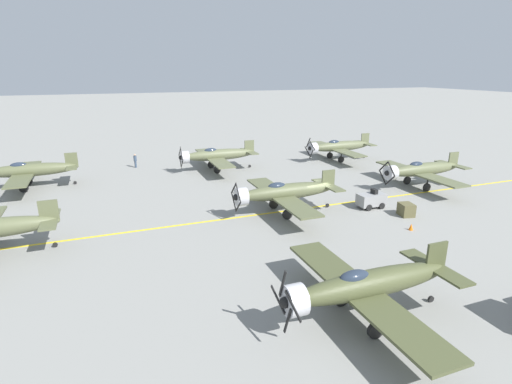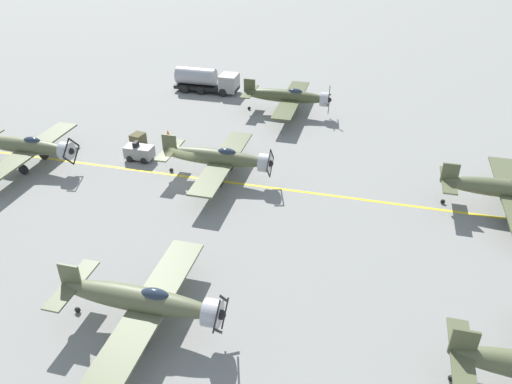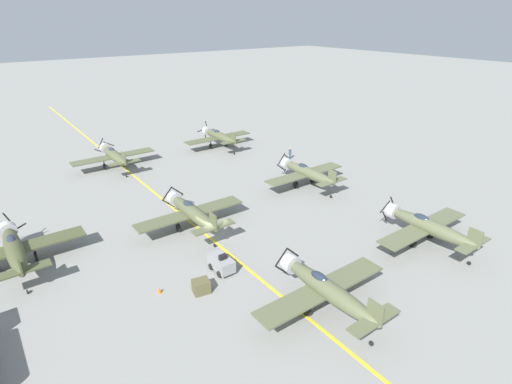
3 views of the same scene
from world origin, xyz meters
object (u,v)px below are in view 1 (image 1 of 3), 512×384
(airplane_mid_left, at_px, (366,285))
(airplane_near_right, at_px, (338,147))
(ground_crew_walking, at_px, (135,160))
(airplane_mid_right, at_px, (216,155))
(airplane_far_right, at_px, (27,171))
(supply_crate_by_tanker, at_px, (406,210))
(tow_tractor, at_px, (371,200))
(traffic_cone, at_px, (411,227))
(airplane_near_center, at_px, (421,170))
(airplane_mid_center, at_px, (284,192))

(airplane_mid_left, distance_m, airplane_near_right, 38.54)
(airplane_mid_left, height_order, ground_crew_walking, airplane_mid_left)
(airplane_mid_right, relative_size, airplane_far_right, 1.00)
(airplane_mid_right, xyz_separation_m, airplane_near_right, (-0.46, -17.80, 0.00))
(airplane_near_right, distance_m, supply_crate_by_tanker, 22.69)
(airplane_far_right, height_order, tow_tractor, airplane_far_right)
(ground_crew_walking, distance_m, supply_crate_by_tanker, 34.63)
(airplane_mid_right, xyz_separation_m, traffic_cone, (-25.00, -9.38, -1.74))
(ground_crew_walking, bearing_deg, airplane_near_right, -102.11)
(airplane_mid_right, distance_m, tow_tractor, 21.57)
(airplane_near_center, height_order, tow_tractor, airplane_near_center)
(airplane_mid_left, height_order, supply_crate_by_tanker, airplane_mid_left)
(airplane_near_right, relative_size, supply_crate_by_tanker, 8.87)
(airplane_mid_right, bearing_deg, airplane_near_center, -123.86)
(airplane_far_right, bearing_deg, airplane_near_center, -100.82)
(airplane_far_right, bearing_deg, supply_crate_by_tanker, -113.86)
(airplane_near_center, xyz_separation_m, airplane_mid_left, (-18.27, 20.38, 0.00))
(airplane_mid_center, bearing_deg, airplane_mid_left, -176.73)
(airplane_mid_right, height_order, airplane_mid_center, same)
(airplane_mid_right, height_order, airplane_far_right, airplane_far_right)
(airplane_mid_center, relative_size, traffic_cone, 21.82)
(airplane_mid_left, relative_size, airplane_far_right, 1.00)
(tow_tractor, relative_size, supply_crate_by_tanker, 1.92)
(airplane_mid_left, height_order, airplane_near_right, airplane_mid_left)
(airplane_near_center, xyz_separation_m, supply_crate_by_tanker, (-6.63, 7.53, -1.45))
(airplane_mid_left, bearing_deg, traffic_cone, -54.26)
(airplane_far_right, bearing_deg, airplane_mid_right, -79.07)
(airplane_mid_left, relative_size, ground_crew_walking, 6.56)
(airplane_mid_center, xyz_separation_m, supply_crate_by_tanker, (-4.48, -9.95, -1.45))
(airplane_mid_left, xyz_separation_m, airplane_far_right, (33.36, 19.83, 0.00))
(airplane_far_right, distance_m, tow_tractor, 36.34)
(airplane_near_right, relative_size, tow_tractor, 4.62)
(airplane_mid_right, relative_size, ground_crew_walking, 6.56)
(airplane_mid_right, bearing_deg, airplane_far_right, 96.82)
(airplane_near_center, relative_size, traffic_cone, 21.82)
(supply_crate_by_tanker, bearing_deg, tow_tractor, 28.23)
(airplane_near_center, distance_m, traffic_cone, 13.50)
(airplane_mid_center, bearing_deg, supply_crate_by_tanker, -100.77)
(tow_tractor, distance_m, ground_crew_walking, 31.33)
(supply_crate_by_tanker, bearing_deg, airplane_near_right, -16.65)
(airplane_far_right, height_order, traffic_cone, airplane_far_right)
(airplane_far_right, xyz_separation_m, traffic_cone, (-24.56, -30.75, -1.74))
(airplane_mid_center, distance_m, ground_crew_walking, 25.60)
(airplane_mid_center, bearing_deg, airplane_mid_right, 17.85)
(airplane_near_center, relative_size, airplane_far_right, 1.00)
(supply_crate_by_tanker, bearing_deg, traffic_cone, 145.81)
(airplane_mid_center, height_order, tow_tractor, airplane_mid_center)
(airplane_near_center, height_order, airplane_mid_center, same)
(airplane_mid_right, distance_m, traffic_cone, 26.76)
(airplane_far_right, distance_m, airplane_mid_center, 28.52)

